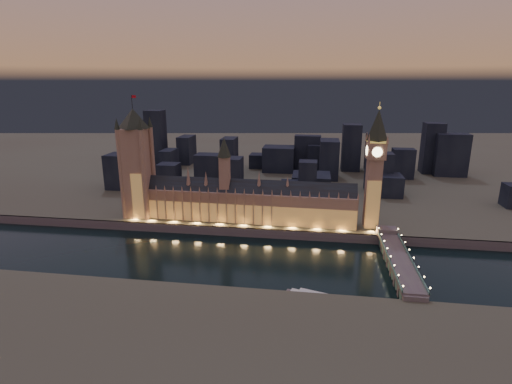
# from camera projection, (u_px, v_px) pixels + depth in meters

# --- Properties ---
(ground_plane) EXTENTS (2000.00, 2000.00, 0.00)m
(ground_plane) POSITION_uv_depth(u_px,v_px,m) (240.00, 256.00, 318.41)
(ground_plane) COLOR black
(ground_plane) RESTS_ON ground
(north_bank) EXTENTS (2000.00, 960.00, 8.00)m
(north_bank) POSITION_uv_depth(u_px,v_px,m) (287.00, 147.00, 812.75)
(north_bank) COLOR #464432
(north_bank) RESTS_ON ground
(embankment_wall) EXTENTS (2000.00, 2.50, 8.00)m
(embankment_wall) POSITION_uv_depth(u_px,v_px,m) (248.00, 233.00, 356.40)
(embankment_wall) COLOR #544650
(embankment_wall) RESTS_ON ground
(palace_of_westminster) EXTENTS (202.00, 24.88, 78.00)m
(palace_of_westminster) POSITION_uv_depth(u_px,v_px,m) (245.00, 202.00, 371.01)
(palace_of_westminster) COLOR #956C54
(palace_of_westminster) RESTS_ON north_bank
(victoria_tower) EXTENTS (31.68, 31.68, 114.54)m
(victoria_tower) POSITION_uv_depth(u_px,v_px,m) (136.00, 158.00, 375.50)
(victoria_tower) COLOR #956C54
(victoria_tower) RESTS_ON north_bank
(elizabeth_tower) EXTENTS (18.00, 18.00, 110.15)m
(elizabeth_tower) POSITION_uv_depth(u_px,v_px,m) (375.00, 159.00, 343.49)
(elizabeth_tower) COLOR #956C54
(elizabeth_tower) RESTS_ON north_bank
(westminster_bridge) EXTENTS (16.67, 113.00, 15.90)m
(westminster_bridge) POSITION_uv_depth(u_px,v_px,m) (397.00, 260.00, 296.58)
(westminster_bridge) COLOR #544650
(westminster_bridge) RESTS_ON ground
(river_boat) EXTENTS (42.26, 20.89, 4.50)m
(river_boat) POSITION_uv_depth(u_px,v_px,m) (315.00, 297.00, 254.27)
(river_boat) COLOR #544650
(river_boat) RESTS_ON ground
(city_backdrop) EXTENTS (478.43, 215.63, 83.57)m
(city_backdrop) POSITION_uv_depth(u_px,v_px,m) (300.00, 160.00, 541.75)
(city_backdrop) COLOR black
(city_backdrop) RESTS_ON north_bank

